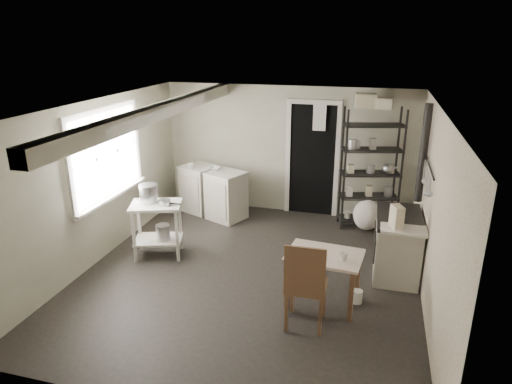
% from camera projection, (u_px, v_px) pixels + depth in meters
% --- Properties ---
extents(floor, '(5.00, 5.00, 0.00)m').
position_uv_depth(floor, '(250.00, 274.00, 6.31)').
color(floor, black).
rests_on(floor, ground).
extents(ceiling, '(5.00, 5.00, 0.00)m').
position_uv_depth(ceiling, '(250.00, 107.00, 5.55)').
color(ceiling, silver).
rests_on(ceiling, wall_back).
extents(wall_back, '(4.50, 0.02, 2.30)m').
position_uv_depth(wall_back, '(288.00, 151.00, 8.21)').
color(wall_back, '#A9A590').
rests_on(wall_back, ground).
extents(wall_front, '(4.50, 0.02, 2.30)m').
position_uv_depth(wall_front, '(165.00, 297.00, 3.65)').
color(wall_front, '#A9A590').
rests_on(wall_front, ground).
extents(wall_left, '(0.02, 5.00, 2.30)m').
position_uv_depth(wall_left, '(98.00, 182.00, 6.48)').
color(wall_left, '#A9A590').
rests_on(wall_left, ground).
extents(wall_right, '(0.02, 5.00, 2.30)m').
position_uv_depth(wall_right, '(433.00, 212.00, 5.38)').
color(wall_right, '#A9A590').
rests_on(wall_right, ground).
extents(window, '(0.12, 1.76, 1.28)m').
position_uv_depth(window, '(105.00, 155.00, 6.54)').
color(window, silver).
rests_on(window, wall_left).
extents(doorway, '(0.96, 0.10, 2.08)m').
position_uv_depth(doorway, '(312.00, 161.00, 8.12)').
color(doorway, silver).
rests_on(doorway, ground).
extents(ceiling_beam, '(0.18, 5.00, 0.18)m').
position_uv_depth(ceiling_beam, '(160.00, 111.00, 5.88)').
color(ceiling_beam, silver).
rests_on(ceiling_beam, ceiling).
extents(wallpaper_panel, '(0.01, 5.00, 2.30)m').
position_uv_depth(wallpaper_panel, '(432.00, 212.00, 5.38)').
color(wallpaper_panel, beige).
rests_on(wallpaper_panel, wall_right).
extents(utensil_rail, '(0.06, 1.20, 0.44)m').
position_uv_depth(utensil_rail, '(428.00, 166.00, 5.81)').
color(utensil_rail, '#AAAAAC').
rests_on(utensil_rail, wall_right).
extents(prep_table, '(0.84, 0.71, 0.82)m').
position_uv_depth(prep_table, '(158.00, 230.00, 6.72)').
color(prep_table, silver).
rests_on(prep_table, ground).
extents(stockpot, '(0.32, 0.32, 0.29)m').
position_uv_depth(stockpot, '(149.00, 194.00, 6.62)').
color(stockpot, '#AAAAAC').
rests_on(stockpot, prep_table).
extents(saucepan, '(0.22, 0.22, 0.10)m').
position_uv_depth(saucepan, '(165.00, 203.00, 6.54)').
color(saucepan, '#AAAAAC').
rests_on(saucepan, prep_table).
extents(bucket, '(0.22, 0.22, 0.22)m').
position_uv_depth(bucket, '(163.00, 232.00, 6.71)').
color(bucket, '#AAAAAC').
rests_on(bucket, prep_table).
extents(base_cabinets, '(1.42, 1.03, 0.86)m').
position_uv_depth(base_cabinets, '(213.00, 190.00, 8.25)').
color(base_cabinets, beige).
rests_on(base_cabinets, ground).
extents(mixing_bowl, '(0.32, 0.32, 0.06)m').
position_uv_depth(mixing_bowl, '(214.00, 165.00, 8.06)').
color(mixing_bowl, silver).
rests_on(mixing_bowl, base_cabinets).
extents(counter_cup, '(0.16, 0.16, 0.11)m').
position_uv_depth(counter_cup, '(191.00, 162.00, 8.13)').
color(counter_cup, silver).
rests_on(counter_cup, base_cabinets).
extents(shelf_rack, '(1.02, 0.60, 2.03)m').
position_uv_depth(shelf_rack, '(370.00, 173.00, 7.59)').
color(shelf_rack, black).
rests_on(shelf_rack, ground).
extents(shelf_jar, '(0.12, 0.12, 0.20)m').
position_uv_depth(shelf_jar, '(357.00, 148.00, 7.49)').
color(shelf_jar, silver).
rests_on(shelf_jar, shelf_rack).
extents(storage_box_a, '(0.35, 0.32, 0.22)m').
position_uv_depth(storage_box_a, '(365.00, 109.00, 7.27)').
color(storage_box_a, beige).
rests_on(storage_box_a, shelf_rack).
extents(storage_box_b, '(0.29, 0.28, 0.17)m').
position_uv_depth(storage_box_b, '(384.00, 111.00, 7.17)').
color(storage_box_b, beige).
rests_on(storage_box_b, shelf_rack).
extents(stove, '(0.60, 1.07, 0.84)m').
position_uv_depth(stove, '(397.00, 243.00, 6.22)').
color(stove, beige).
rests_on(stove, ground).
extents(stovepipe, '(0.13, 0.13, 1.32)m').
position_uv_depth(stovepipe, '(423.00, 154.00, 6.23)').
color(stovepipe, black).
rests_on(stovepipe, stove).
extents(side_ledge, '(0.57, 0.31, 0.87)m').
position_uv_depth(side_ledge, '(400.00, 260.00, 5.77)').
color(side_ledge, silver).
rests_on(side_ledge, ground).
extents(oats_box, '(0.18, 0.22, 0.28)m').
position_uv_depth(oats_box, '(397.00, 217.00, 5.62)').
color(oats_box, beige).
rests_on(oats_box, side_ledge).
extents(work_table, '(0.94, 0.70, 0.67)m').
position_uv_depth(work_table, '(323.00, 276.00, 5.50)').
color(work_table, beige).
rests_on(work_table, ground).
extents(table_cup, '(0.12, 0.12, 0.10)m').
position_uv_depth(table_cup, '(344.00, 249.00, 5.23)').
color(table_cup, silver).
rests_on(table_cup, work_table).
extents(chair, '(0.45, 0.47, 1.07)m').
position_uv_depth(chair, '(306.00, 286.00, 5.07)').
color(chair, brown).
rests_on(chair, ground).
extents(flour_sack, '(0.49, 0.43, 0.54)m').
position_uv_depth(flour_sack, '(367.00, 216.00, 7.65)').
color(flour_sack, silver).
rests_on(flour_sack, ground).
extents(floor_crock, '(0.15, 0.15, 0.16)m').
position_uv_depth(floor_crock, '(357.00, 297.00, 5.62)').
color(floor_crock, silver).
rests_on(floor_crock, ground).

